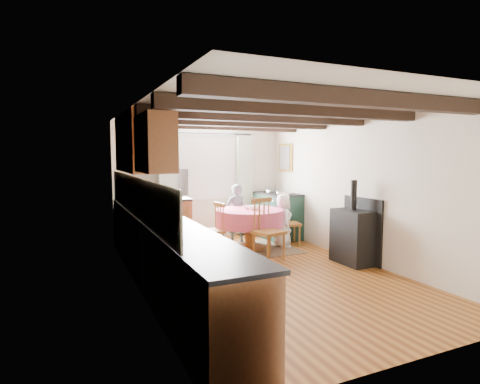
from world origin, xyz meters
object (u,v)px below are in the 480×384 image
cast_iron_stove (353,222)px  child_far (236,214)px  cup (256,207)px  chair_right (290,222)px  dining_table (249,230)px  aga_range (278,215)px  chair_left (211,229)px  chair_near (269,230)px  child_right (283,220)px

cast_iron_stove → child_far: (-1.12, 2.14, -0.09)m
cup → chair_right: bearing=8.2°
chair_right → child_far: (-0.88, 0.61, 0.13)m
chair_right → dining_table: bearing=105.5°
cup → aga_range: bearing=41.3°
chair_left → cup: size_ratio=9.49×
chair_near → child_right: (0.72, 0.75, -0.01)m
aga_range → chair_right: bearing=-100.9°
chair_near → cast_iron_stove: cast_iron_stove is taller
cast_iron_stove → child_right: cast_iron_stove is taller
dining_table → cast_iron_stove: (1.13, -1.51, 0.30)m
chair_near → chair_right: chair_near is taller
cast_iron_stove → child_far: bearing=117.7°
chair_right → aga_range: (0.14, 0.71, 0.03)m
dining_table → chair_left: chair_left is taller
chair_left → cast_iron_stove: size_ratio=0.68×
chair_near → cup: (0.11, 0.71, 0.28)m
chair_near → cast_iron_stove: bearing=-46.1°
chair_left → cast_iron_stove: 2.40m
chair_near → aga_range: chair_near is taller
child_right → chair_right: bearing=-55.9°
chair_right → cup: size_ratio=9.44×
cup → child_far: bearing=96.1°
chair_near → cast_iron_stove: 1.36m
chair_near → child_far: bearing=74.0°
chair_right → child_right: child_right is taller
cast_iron_stove → cup: cast_iron_stove is taller
chair_right → child_right: 0.21m
chair_right → child_far: size_ratio=0.77×
cast_iron_stove → child_far: cast_iron_stove is taller
chair_near → child_far: child_far is taller
child_right → child_far: bearing=59.6°
chair_near → cast_iron_stove: size_ratio=0.77×
dining_table → child_far: size_ratio=1.06×
cup → cast_iron_stove: bearing=-53.6°
chair_left → cast_iron_stove: (1.90, -1.45, 0.22)m
child_right → cup: bearing=108.6°
aga_range → cup: size_ratio=10.86×
chair_near → child_right: size_ratio=1.02×
aga_range → child_far: (-1.01, -0.10, 0.11)m
dining_table → aga_range: bearing=35.3°
chair_near → cup: bearing=66.4°
cast_iron_stove → child_right: bearing=106.7°
chair_near → child_far: 1.43m
chair_left → cast_iron_stove: cast_iron_stove is taller
chair_left → cup: 0.92m
child_right → aga_range: bearing=-8.6°
child_far → cup: size_ratio=12.18×
chair_left → aga_range: aga_range is taller
dining_table → chair_near: size_ratio=1.21×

